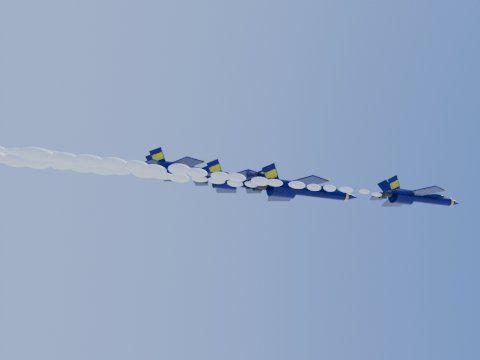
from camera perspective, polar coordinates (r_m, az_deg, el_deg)
name	(u,v)px	position (r m, az deg, el deg)	size (l,w,h in m)	color
jet_lead	(417,198)	(85.42, 18.38, -1.81)	(14.93, 12.24, 5.55)	#00002F
smoke_trail_jet_lead	(225,176)	(69.39, -1.63, 0.39)	(49.87, 1.78, 1.60)	white
jet_second	(302,190)	(84.65, 6.66, -1.11)	(18.51, 15.19, 6.88)	#00002F
smoke_trail_jet_second	(88,168)	(74.71, -15.92, 1.29)	(49.87, 2.21, 1.99)	white
jet_third	(244,183)	(84.46, 0.43, -0.32)	(16.27, 13.35, 6.05)	#00002F
smoke_trail_jet_third	(28,160)	(78.13, -21.63, 2.02)	(49.87, 1.94, 1.75)	white
jet_fourth	(188,171)	(92.30, -5.58, 0.96)	(17.35, 14.23, 6.45)	#00002F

